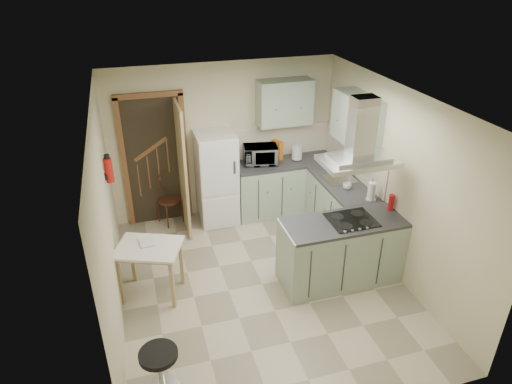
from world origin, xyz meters
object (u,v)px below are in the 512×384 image
object	(u,v)px
drop_leaf_table	(152,270)
fridge	(217,178)
peninsula	(341,251)
stool	(160,371)
bentwood_chair	(169,200)
extractor_hood	(358,161)
microwave	(260,155)

from	to	relation	value
drop_leaf_table	fridge	bearing A→B (deg)	74.94
peninsula	drop_leaf_table	xyz separation A→B (m)	(-2.42, 0.41, -0.09)
peninsula	stool	world-z (taller)	peninsula
fridge	bentwood_chair	world-z (taller)	fridge
drop_leaf_table	stool	size ratio (longest dim) A/B	1.51
fridge	drop_leaf_table	bearing A→B (deg)	-127.16
extractor_hood	fridge	bearing A→B (deg)	123.79
extractor_hood	microwave	xyz separation A→B (m)	(-0.59, 2.03, -0.67)
fridge	bentwood_chair	xyz separation A→B (m)	(-0.75, 0.15, -0.35)
drop_leaf_table	microwave	distance (m)	2.61
stool	microwave	world-z (taller)	microwave
extractor_hood	drop_leaf_table	xyz separation A→B (m)	(-2.52, 0.41, -1.36)
fridge	peninsula	size ratio (longest dim) A/B	0.97
drop_leaf_table	stool	distance (m)	1.52
fridge	peninsula	distance (m)	2.35
fridge	peninsula	xyz separation A→B (m)	(1.22, -1.98, -0.30)
drop_leaf_table	bentwood_chair	xyz separation A→B (m)	(0.44, 1.72, 0.04)
stool	microwave	xyz separation A→B (m)	(1.99, 3.14, 0.79)
drop_leaf_table	microwave	world-z (taller)	microwave
fridge	stool	xyz separation A→B (m)	(-1.25, -3.09, -0.49)
microwave	bentwood_chair	bearing A→B (deg)	-173.28
extractor_hood	microwave	bearing A→B (deg)	106.15
fridge	stool	distance (m)	3.37
extractor_hood	bentwood_chair	distance (m)	3.26
peninsula	fridge	bearing A→B (deg)	121.74
microwave	peninsula	bearing A→B (deg)	-65.96
peninsula	bentwood_chair	world-z (taller)	peninsula
peninsula	extractor_hood	world-z (taller)	extractor_hood
peninsula	bentwood_chair	size ratio (longest dim) A/B	1.94
bentwood_chair	microwave	distance (m)	1.63
bentwood_chair	stool	world-z (taller)	bentwood_chair
fridge	bentwood_chair	bearing A→B (deg)	168.86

